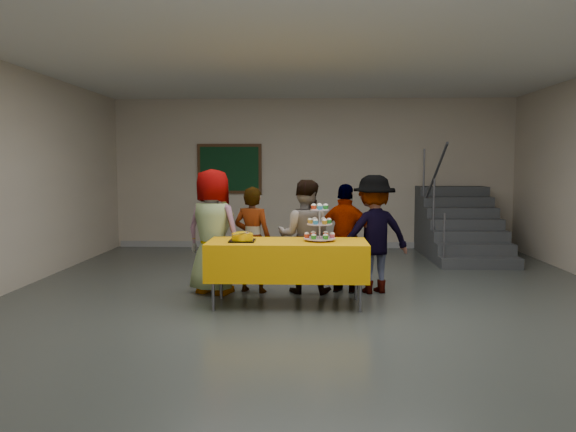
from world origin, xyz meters
The scene contains 11 objects.
room_shell centered at (0.00, 0.02, 2.13)m, with size 10.00×10.04×3.02m.
bake_table centered at (-0.33, 0.23, 0.56)m, with size 1.88×0.78×0.77m.
cupcake_stand centered at (0.05, 0.26, 0.95)m, with size 0.38×0.38×0.44m.
bear_cake centered at (-0.86, 0.18, 0.83)m, with size 0.32×0.36×0.12m.
schoolchild_a centered at (-1.32, 0.83, 0.81)m, with size 0.79×0.51×1.62m, color slate.
schoolchild_b centered at (-0.81, 0.93, 0.69)m, with size 0.51×0.33×1.39m, color slate.
schoolchild_c centered at (-0.13, 0.93, 0.74)m, with size 0.72×0.56×1.48m, color #5C5C65.
schoolchild_d centered at (0.41, 0.96, 0.71)m, with size 0.83×0.35×1.42m, color slate.
schoolchild_e centered at (0.77, 0.97, 0.77)m, with size 0.99×0.57×1.54m, color slate.
staircase centered at (2.70, 4.13, 0.49)m, with size 1.30×2.40×2.04m.
noticeboard centered at (-1.68, 4.96, 1.60)m, with size 1.30×0.05×1.00m.
Camera 1 is at (-0.07, -6.34, 1.65)m, focal length 35.00 mm.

